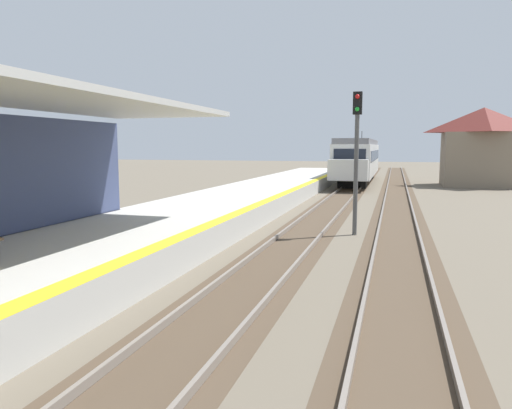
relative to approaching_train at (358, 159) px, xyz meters
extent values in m
cube|color=#B7B5AD|center=(-4.40, -31.32, -1.73)|extent=(5.00, 80.00, 0.90)
cube|color=yellow|center=(-2.15, -31.32, -1.27)|extent=(0.50, 80.00, 0.01)
cube|color=#4C3D2D|center=(0.00, -27.32, -2.17)|extent=(2.34, 120.00, 0.01)
cube|color=slate|center=(-0.72, -27.32, -2.09)|extent=(0.08, 120.00, 0.15)
cube|color=slate|center=(0.72, -27.32, -2.09)|extent=(0.08, 120.00, 0.15)
cube|color=#4C3D2D|center=(3.40, -27.32, -2.17)|extent=(2.34, 120.00, 0.01)
cube|color=slate|center=(2.68, -27.32, -2.09)|extent=(0.08, 120.00, 0.15)
cube|color=slate|center=(4.12, -27.32, -2.09)|extent=(0.08, 120.00, 0.15)
cube|color=silver|center=(0.00, 0.38, -0.11)|extent=(2.90, 18.00, 2.70)
cube|color=slate|center=(0.00, 0.38, 1.46)|extent=(2.67, 18.00, 0.44)
cube|color=black|center=(0.00, -8.64, 0.30)|extent=(2.32, 0.06, 1.21)
cube|color=silver|center=(0.00, -9.42, -0.58)|extent=(2.78, 1.60, 1.49)
cube|color=black|center=(1.46, 0.38, 0.30)|extent=(0.04, 15.84, 0.86)
cylinder|color=#333333|center=(0.00, 3.98, 2.13)|extent=(0.06, 0.06, 0.90)
cube|color=black|center=(0.00, -5.47, -1.82)|extent=(2.17, 2.20, 0.72)
cube|color=black|center=(0.00, 6.23, -1.82)|extent=(2.17, 2.20, 0.72)
cylinder|color=#4C4C4C|center=(1.83, -26.44, 0.02)|extent=(0.16, 0.16, 4.40)
cube|color=black|center=(1.83, -26.44, 2.62)|extent=(0.32, 0.24, 0.80)
sphere|color=red|center=(1.83, -26.58, 2.84)|extent=(0.16, 0.16, 0.16)
sphere|color=green|center=(1.83, -26.58, 2.40)|extent=(0.16, 0.16, 0.16)
cube|color=#7F705B|center=(10.00, -1.25, 0.02)|extent=(6.00, 4.80, 4.40)
pyramid|color=maroon|center=(10.00, -1.25, 3.22)|extent=(6.60, 5.28, 2.00)
camera|label=1|loc=(3.19, -44.32, 1.08)|focal=33.76mm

